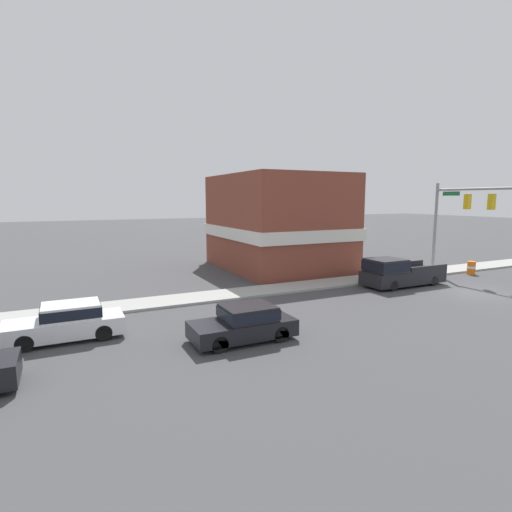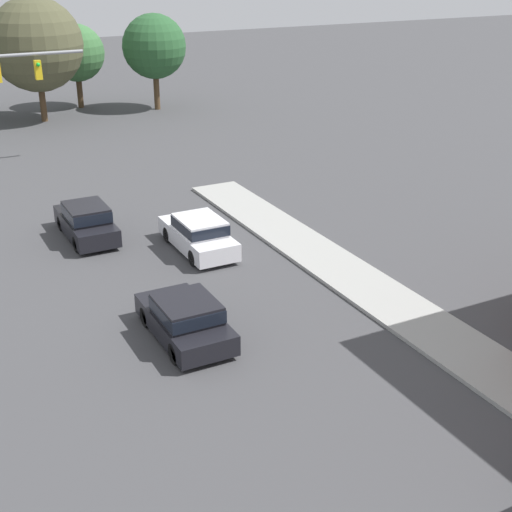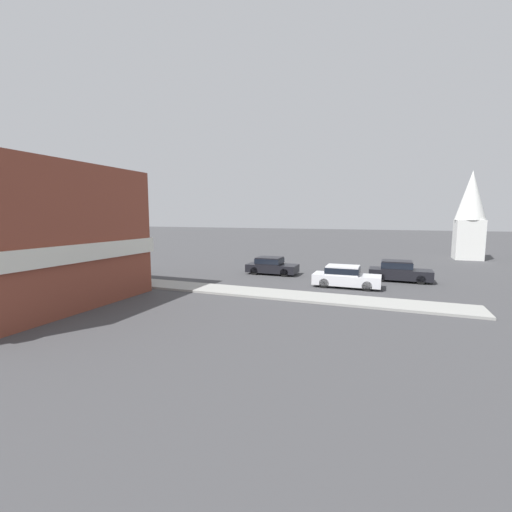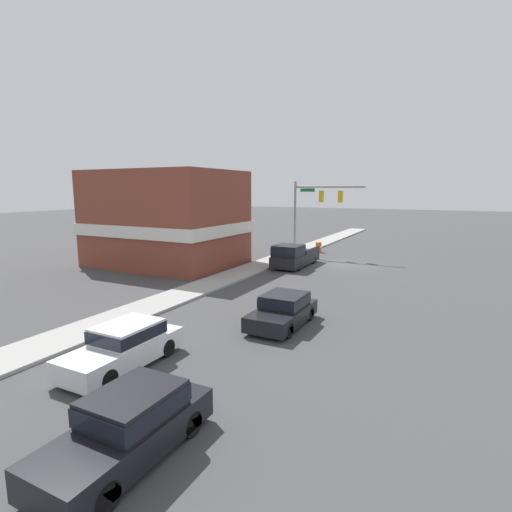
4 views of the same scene
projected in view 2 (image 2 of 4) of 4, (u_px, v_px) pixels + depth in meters
The scene contains 6 objects.
car_lead at pixel (186, 318), 22.54m from camera, with size 1.91×4.21×1.43m.
car_second_ahead at pixel (86, 221), 30.44m from camera, with size 1.77×4.42×1.55m.
car_oncoming at pixel (199, 233), 29.16m from camera, with size 1.79×4.51×1.49m.
backdrop_tree_center at pixel (36, 45), 49.41m from camera, with size 6.47×6.47×8.60m.
backdrop_tree_right_mid at pixel (76, 53), 54.36m from camera, with size 4.31×4.31×6.32m.
backdrop_tree_right_far at pixel (154, 46), 53.50m from camera, with size 4.80×4.80×7.13m.
Camera 2 is at (-8.76, -2.73, 11.51)m, focal length 50.00 mm.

